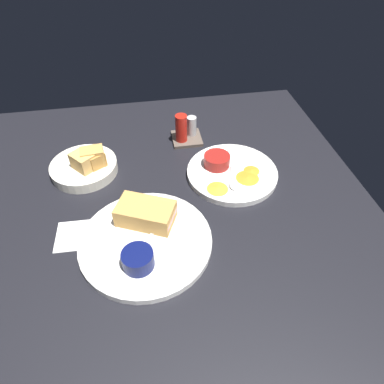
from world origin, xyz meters
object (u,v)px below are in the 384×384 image
(sandwich_half_near, at_px, (146,213))
(condiment_caddy, at_px, (185,131))
(ramekin_dark_sauce, at_px, (138,259))
(spoon_by_dark_ramekin, at_px, (148,244))
(plate_sandwich_main, at_px, (146,242))
(ramekin_light_gravy, at_px, (217,160))
(plate_chips_companion, at_px, (232,173))
(spoon_by_gravy_ramekin, at_px, (233,182))
(bread_basket_rear, at_px, (86,165))

(sandwich_half_near, bearing_deg, condiment_caddy, 66.30)
(sandwich_half_near, distance_m, ramekin_dark_sauce, 0.12)
(sandwich_half_near, distance_m, spoon_by_dark_ramekin, 0.07)
(plate_sandwich_main, relative_size, spoon_by_dark_ramekin, 3.12)
(spoon_by_dark_ramekin, xyz_separation_m, ramekin_light_gravy, (0.21, 0.25, 0.01))
(sandwich_half_near, relative_size, condiment_caddy, 1.58)
(condiment_caddy, bearing_deg, plate_chips_companion, -61.49)
(spoon_by_gravy_ramekin, bearing_deg, plate_chips_companion, 78.00)
(spoon_by_dark_ramekin, relative_size, spoon_by_gravy_ramekin, 0.97)
(sandwich_half_near, height_order, ramekin_dark_sauce, sandwich_half_near)
(plate_chips_companion, xyz_separation_m, spoon_by_gravy_ramekin, (-0.01, -0.05, 0.01))
(condiment_caddy, bearing_deg, plate_sandwich_main, -111.39)
(ramekin_dark_sauce, bearing_deg, plate_sandwich_main, 74.35)
(bread_basket_rear, bearing_deg, ramekin_dark_sauce, -69.67)
(ramekin_light_gravy, bearing_deg, ramekin_dark_sauce, -128.37)
(spoon_by_gravy_ramekin, bearing_deg, bread_basket_rear, 161.38)
(plate_chips_companion, xyz_separation_m, condiment_caddy, (-0.10, 0.19, 0.03))
(plate_sandwich_main, distance_m, spoon_by_dark_ramekin, 0.02)
(ramekin_dark_sauce, relative_size, spoon_by_dark_ramekin, 0.70)
(sandwich_half_near, distance_m, bread_basket_rear, 0.27)
(plate_chips_companion, bearing_deg, sandwich_half_near, -150.01)
(plate_chips_companion, height_order, ramekin_light_gravy, ramekin_light_gravy)
(sandwich_half_near, height_order, plate_chips_companion, sandwich_half_near)
(bread_basket_rear, bearing_deg, ramekin_light_gravy, -7.66)
(ramekin_light_gravy, distance_m, bread_basket_rear, 0.36)
(bread_basket_rear, height_order, condiment_caddy, condiment_caddy)
(ramekin_light_gravy, relative_size, bread_basket_rear, 0.40)
(spoon_by_dark_ramekin, height_order, spoon_by_gravy_ramekin, same)
(plate_sandwich_main, bearing_deg, condiment_caddy, 68.61)
(sandwich_half_near, distance_m, spoon_by_gravy_ramekin, 0.25)
(sandwich_half_near, height_order, spoon_by_gravy_ramekin, sandwich_half_near)
(plate_sandwich_main, height_order, plate_chips_companion, same)
(plate_chips_companion, height_order, bread_basket_rear, bread_basket_rear)
(plate_chips_companion, distance_m, spoon_by_gravy_ramekin, 0.05)
(bread_basket_rear, xyz_separation_m, condiment_caddy, (0.30, 0.11, 0.01))
(plate_sandwich_main, xyz_separation_m, bread_basket_rear, (-0.15, 0.28, 0.02))
(ramekin_dark_sauce, height_order, bread_basket_rear, bread_basket_rear)
(ramekin_dark_sauce, bearing_deg, spoon_by_dark_ramekin, 65.82)
(spoon_by_gravy_ramekin, distance_m, condiment_caddy, 0.25)
(ramekin_dark_sauce, xyz_separation_m, ramekin_light_gravy, (0.23, 0.29, -0.00))
(plate_sandwich_main, relative_size, condiment_caddy, 3.15)
(sandwich_half_near, relative_size, spoon_by_dark_ramekin, 1.56)
(ramekin_dark_sauce, distance_m, ramekin_light_gravy, 0.38)
(sandwich_half_near, height_order, condiment_caddy, condiment_caddy)
(spoon_by_dark_ramekin, height_order, ramekin_light_gravy, ramekin_light_gravy)
(ramekin_light_gravy, height_order, spoon_by_gravy_ramekin, ramekin_light_gravy)
(spoon_by_gravy_ramekin, relative_size, condiment_caddy, 1.05)
(spoon_by_dark_ramekin, bearing_deg, spoon_by_gravy_ramekin, 34.48)
(spoon_by_dark_ramekin, xyz_separation_m, plate_chips_companion, (0.25, 0.21, -0.01))
(condiment_caddy, bearing_deg, spoon_by_dark_ramekin, -110.13)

